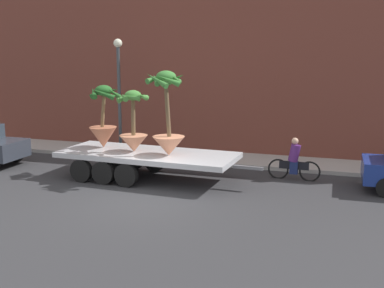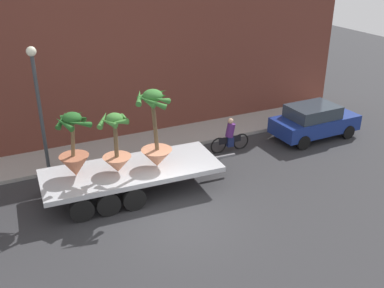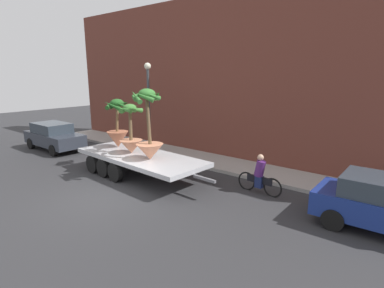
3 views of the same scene
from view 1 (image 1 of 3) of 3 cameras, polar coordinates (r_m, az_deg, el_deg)
ground_plane at (r=14.75m, az=-5.92°, el=-6.76°), size 60.00×60.00×0.00m
sidewalk at (r=20.26m, az=1.08°, el=-1.57°), size 24.00×2.20×0.15m
building_facade at (r=21.41m, az=2.47°, el=10.14°), size 24.00×1.20×8.33m
flatbed_trailer at (r=17.10m, az=-6.08°, el=-1.59°), size 7.33×2.72×0.98m
potted_palm_rear at (r=16.96m, az=-6.98°, el=1.82°), size 1.12×1.13×2.18m
potted_palm_middle at (r=16.21m, az=-2.92°, el=2.56°), size 1.32×1.35×2.87m
potted_palm_front at (r=17.85m, az=-10.49°, el=2.33°), size 1.20×1.22×2.30m
cyclist at (r=17.26m, az=12.05°, el=-2.02°), size 1.84×0.35×1.54m
street_lamp at (r=20.31m, az=-8.69°, el=7.34°), size 0.36×0.36×4.83m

